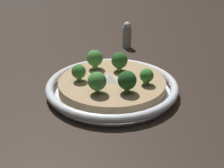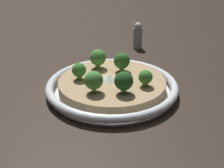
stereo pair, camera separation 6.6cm
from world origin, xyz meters
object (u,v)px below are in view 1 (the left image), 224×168
(broccoli_right, at_px, (95,58))
(broccoli_back, at_px, (79,72))
(broccoli_back_left, at_px, (97,81))
(broccoli_left, at_px, (127,81))
(risotto_bowl, at_px, (112,86))
(pepper_shaker, at_px, (127,35))
(broccoli_front_left, at_px, (147,76))
(broccoli_front_right, at_px, (119,61))

(broccoli_right, bearing_deg, broccoli_back, 128.24)
(broccoli_back_left, distance_m, broccoli_back, 0.08)
(broccoli_left, bearing_deg, broccoli_back, 35.58)
(risotto_bowl, relative_size, pepper_shaker, 3.51)
(broccoli_front_left, relative_size, pepper_shaker, 0.43)
(broccoli_front_right, relative_size, broccoli_back_left, 1.00)
(broccoli_left, distance_m, broccoli_back, 0.12)
(broccoli_right, height_order, broccoli_front_left, broccoli_right)
(broccoli_front_right, relative_size, broccoli_back, 1.21)
(pepper_shaker, bearing_deg, broccoli_back_left, 141.36)
(risotto_bowl, distance_m, broccoli_left, 0.08)
(broccoli_left, bearing_deg, risotto_bowl, 0.44)
(broccoli_back_left, xyz_separation_m, pepper_shaker, (0.31, -0.25, -0.02))
(risotto_bowl, xyz_separation_m, broccoli_left, (-0.07, -0.00, 0.04))
(broccoli_back_left, relative_size, broccoli_back, 1.20)
(broccoli_left, xyz_separation_m, pepper_shaker, (0.34, -0.19, -0.02))
(broccoli_front_left, bearing_deg, broccoli_front_right, 10.89)
(broccoli_left, bearing_deg, broccoli_front_right, -19.93)
(broccoli_front_left, bearing_deg, broccoli_right, 26.45)
(risotto_bowl, height_order, broccoli_back, broccoli_back)
(broccoli_front_right, xyz_separation_m, pepper_shaker, (0.23, -0.15, -0.02))
(broccoli_back_left, distance_m, pepper_shaker, 0.40)
(risotto_bowl, relative_size, broccoli_front_right, 6.43)
(risotto_bowl, xyz_separation_m, broccoli_back, (0.03, 0.07, 0.04))
(broccoli_front_left, distance_m, broccoli_back, 0.15)
(broccoli_front_right, height_order, broccoli_back, broccoli_front_right)
(broccoli_front_right, height_order, broccoli_left, same)
(pepper_shaker, bearing_deg, broccoli_left, 150.47)
(risotto_bowl, xyz_separation_m, broccoli_front_right, (0.04, -0.04, 0.04))
(broccoli_right, distance_m, broccoli_front_left, 0.15)
(risotto_bowl, bearing_deg, broccoli_front_left, -134.50)
(broccoli_front_right, relative_size, broccoli_left, 1.00)
(broccoli_back_left, bearing_deg, pepper_shaker, -38.64)
(broccoli_front_left, bearing_deg, risotto_bowl, 45.50)
(broccoli_front_left, bearing_deg, broccoli_left, 103.22)
(broccoli_front_left, xyz_separation_m, broccoli_back, (0.09, 0.13, 0.00))
(broccoli_right, relative_size, broccoli_back, 1.24)
(broccoli_back_left, height_order, broccoli_back, broccoli_back_left)
(broccoli_back, bearing_deg, risotto_bowl, -112.52)
(broccoli_left, xyz_separation_m, broccoli_front_left, (0.01, -0.06, -0.01))
(broccoli_left, xyz_separation_m, broccoli_back, (0.10, 0.07, -0.01))
(broccoli_back_left, bearing_deg, broccoli_back, 9.87)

